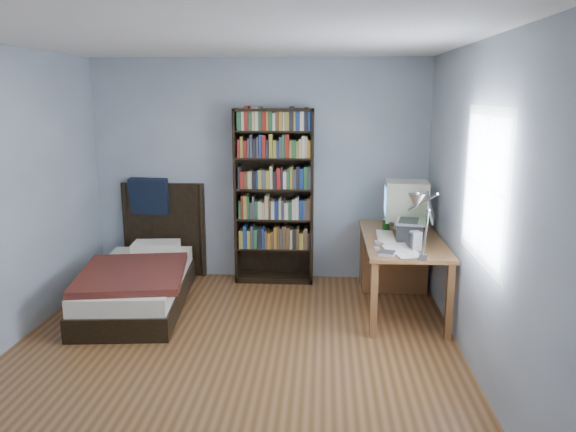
# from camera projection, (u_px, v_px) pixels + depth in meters

# --- Properties ---
(room) EXTENTS (4.20, 4.24, 2.50)m
(room) POSITION_uv_depth(u_px,v_px,m) (232.00, 206.00, 4.34)
(room) COLOR brown
(room) RESTS_ON ground
(desk) EXTENTS (0.75, 1.58, 0.73)m
(desk) POSITION_uv_depth(u_px,v_px,m) (395.00, 255.00, 5.99)
(desk) COLOR brown
(desk) RESTS_ON floor
(crt_monitor) EXTENTS (0.46, 0.42, 0.50)m
(crt_monitor) POSITION_uv_depth(u_px,v_px,m) (405.00, 201.00, 5.84)
(crt_monitor) COLOR beige
(crt_monitor) RESTS_ON desk
(laptop) EXTENTS (0.43, 0.42, 0.45)m
(laptop) POSITION_uv_depth(u_px,v_px,m) (413.00, 227.00, 5.38)
(laptop) COLOR #2D2D30
(laptop) RESTS_ON desk
(desk_lamp) EXTENTS (0.25, 0.55, 0.65)m
(desk_lamp) POSITION_uv_depth(u_px,v_px,m) (418.00, 207.00, 4.27)
(desk_lamp) COLOR #99999E
(desk_lamp) RESTS_ON desk
(keyboard) EXTENTS (0.18, 0.42, 0.04)m
(keyboard) POSITION_uv_depth(u_px,v_px,m) (385.00, 236.00, 5.46)
(keyboard) COLOR beige
(keyboard) RESTS_ON desk
(speaker) EXTENTS (0.11, 0.11, 0.17)m
(speaker) POSITION_uv_depth(u_px,v_px,m) (415.00, 241.00, 5.03)
(speaker) COLOR gray
(speaker) RESTS_ON desk
(soda_can) EXTENTS (0.06, 0.06, 0.12)m
(soda_can) POSITION_uv_depth(u_px,v_px,m) (386.00, 225.00, 5.74)
(soda_can) COLOR #073A13
(soda_can) RESTS_ON desk
(mouse) EXTENTS (0.07, 0.12, 0.04)m
(mouse) POSITION_uv_depth(u_px,v_px,m) (396.00, 228.00, 5.79)
(mouse) COLOR silver
(mouse) RESTS_ON desk
(phone_silver) EXTENTS (0.05, 0.11, 0.02)m
(phone_silver) POSITION_uv_depth(u_px,v_px,m) (378.00, 242.00, 5.25)
(phone_silver) COLOR silver
(phone_silver) RESTS_ON desk
(phone_grey) EXTENTS (0.05, 0.09, 0.02)m
(phone_grey) POSITION_uv_depth(u_px,v_px,m) (377.00, 249.00, 5.05)
(phone_grey) COLOR gray
(phone_grey) RESTS_ON desk
(external_drive) EXTENTS (0.17, 0.17, 0.03)m
(external_drive) POSITION_uv_depth(u_px,v_px,m) (387.00, 254.00, 4.88)
(external_drive) COLOR gray
(external_drive) RESTS_ON desk
(bookshelf) EXTENTS (0.88, 0.30, 1.95)m
(bookshelf) POSITION_uv_depth(u_px,v_px,m) (274.00, 197.00, 6.28)
(bookshelf) COLOR black
(bookshelf) RESTS_ON floor
(bed) EXTENTS (1.15, 2.03, 1.16)m
(bed) POSITION_uv_depth(u_px,v_px,m) (141.00, 278.00, 5.74)
(bed) COLOR black
(bed) RESTS_ON floor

